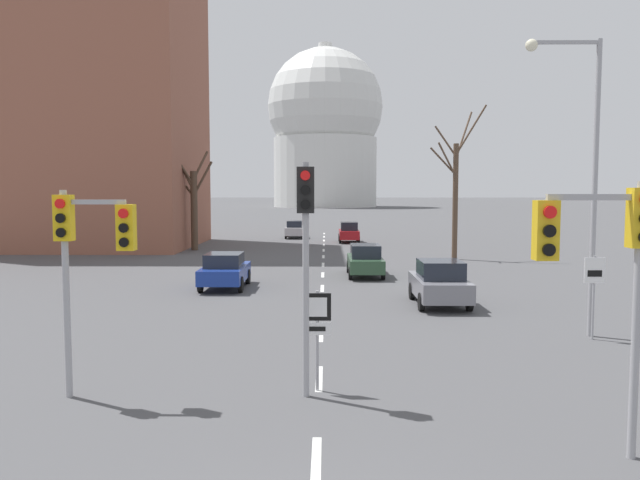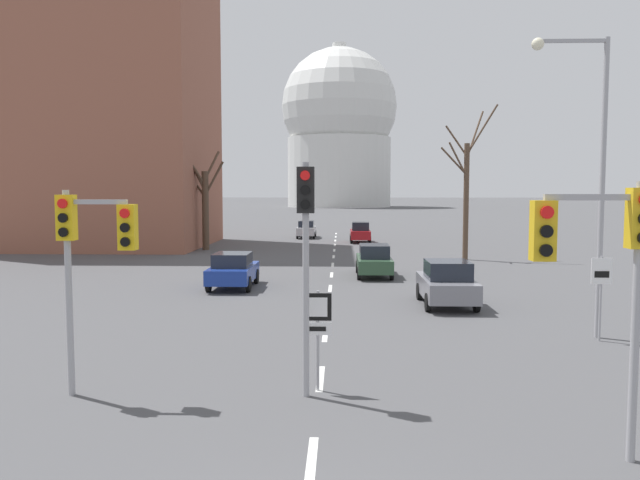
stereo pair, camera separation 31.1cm
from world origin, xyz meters
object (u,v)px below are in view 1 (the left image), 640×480
(traffic_signal_near_right, at_px, (606,251))
(route_sign_post, at_px, (317,324))
(sedan_near_right, at_px, (295,229))
(sedan_far_right, at_px, (225,270))
(sedan_mid_centre, at_px, (440,283))
(sedan_far_left, at_px, (349,232))
(sedan_near_left, at_px, (365,260))
(street_lamp_right, at_px, (583,157))
(traffic_signal_near_left, at_px, (87,242))
(traffic_signal_centre_tall, at_px, (306,234))
(speed_limit_sign, at_px, (594,283))

(traffic_signal_near_right, height_order, route_sign_post, traffic_signal_near_right)
(route_sign_post, bearing_deg, sedan_near_right, 93.46)
(sedan_far_right, bearing_deg, sedan_mid_centre, -24.71)
(sedan_far_left, bearing_deg, traffic_signal_near_right, -86.65)
(sedan_mid_centre, bearing_deg, sedan_near_left, 106.12)
(route_sign_post, relative_size, street_lamp_right, 0.25)
(route_sign_post, bearing_deg, street_lamp_right, 33.92)
(sedan_mid_centre, bearing_deg, sedan_near_right, 101.95)
(street_lamp_right, bearing_deg, traffic_signal_near_left, -155.68)
(traffic_signal_centre_tall, relative_size, sedan_mid_centre, 1.23)
(speed_limit_sign, bearing_deg, sedan_far_left, 99.66)
(traffic_signal_centre_tall, xyz_separation_m, sedan_far_right, (-4.12, 14.79, -2.65))
(traffic_signal_near_right, relative_size, sedan_near_left, 1.07)
(route_sign_post, bearing_deg, traffic_signal_near_right, -36.13)
(sedan_far_right, bearing_deg, traffic_signal_near_right, -63.14)
(sedan_mid_centre, height_order, sedan_far_left, sedan_far_left)
(street_lamp_right, bearing_deg, traffic_signal_near_right, -109.80)
(traffic_signal_centre_tall, xyz_separation_m, route_sign_post, (0.24, 0.37, -1.98))
(speed_limit_sign, bearing_deg, sedan_near_left, 113.25)
(traffic_signal_near_left, xyz_separation_m, sedan_near_right, (2.12, 44.98, -2.50))
(sedan_far_left, bearing_deg, sedan_near_left, -89.86)
(traffic_signal_near_left, xyz_separation_m, speed_limit_sign, (12.86, 5.26, -1.62))
(street_lamp_right, relative_size, sedan_near_left, 2.09)
(sedan_near_right, height_order, sedan_mid_centre, sedan_mid_centre)
(route_sign_post, bearing_deg, sedan_near_left, 83.15)
(route_sign_post, xyz_separation_m, street_lamp_right, (7.77, 5.23, 3.87))
(sedan_near_right, distance_m, sedan_far_right, 30.16)
(sedan_near_right, bearing_deg, street_lamp_right, -75.09)
(sedan_near_right, height_order, sedan_far_right, sedan_near_right)
(route_sign_post, bearing_deg, speed_limit_sign, 30.79)
(traffic_signal_near_left, height_order, street_lamp_right, street_lamp_right)
(speed_limit_sign, bearing_deg, sedan_mid_centre, 122.46)
(traffic_signal_centre_tall, height_order, sedan_far_left, traffic_signal_centre_tall)
(sedan_near_right, xyz_separation_m, sedan_far_left, (4.85, -5.10, 0.05))
(traffic_signal_centre_tall, bearing_deg, sedan_near_right, 93.13)
(speed_limit_sign, distance_m, sedan_near_left, 14.83)
(sedan_near_left, height_order, sedan_mid_centre, sedan_mid_centre)
(sedan_near_left, bearing_deg, sedan_far_right, -148.72)
(sedan_far_right, bearing_deg, sedan_near_right, 86.84)
(traffic_signal_centre_tall, bearing_deg, traffic_signal_near_left, -178.94)
(traffic_signal_near_right, bearing_deg, sedan_near_left, 96.43)
(street_lamp_right, distance_m, sedan_far_left, 34.95)
(traffic_signal_near_right, xyz_separation_m, sedan_far_right, (-9.02, 17.82, -2.60))
(speed_limit_sign, relative_size, sedan_near_right, 0.57)
(speed_limit_sign, distance_m, sedan_mid_centre, 6.59)
(traffic_signal_near_left, height_order, sedan_mid_centre, traffic_signal_near_left)
(sedan_near_right, bearing_deg, sedan_near_left, -79.37)
(sedan_near_left, height_order, sedan_far_left, sedan_far_left)
(route_sign_post, relative_size, sedan_far_left, 0.58)
(traffic_signal_near_right, relative_size, speed_limit_sign, 1.82)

